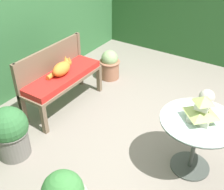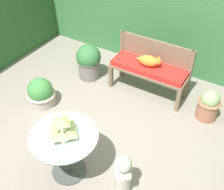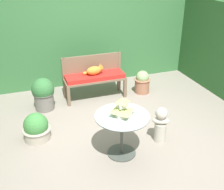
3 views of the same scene
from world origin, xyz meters
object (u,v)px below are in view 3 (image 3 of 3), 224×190
cat (94,70)px  patio_table (122,124)px  garden_bench (95,78)px  potted_plant_path_edge (43,93)px  pagoda_birdhouse (122,108)px  potted_plant_bench_right (142,82)px  garden_bust (161,124)px  potted_plant_hedge_corner (36,128)px

cat → patio_table: cat is taller
garden_bench → potted_plant_path_edge: 1.07m
pagoda_birdhouse → potted_plant_bench_right: (1.17, 1.82, -0.54)m
patio_table → potted_plant_bench_right: 2.18m
cat → pagoda_birdhouse: bearing=-99.3°
pagoda_birdhouse → potted_plant_bench_right: bearing=57.3°
cat → potted_plant_bench_right: (1.02, -0.09, -0.37)m
pagoda_birdhouse → cat: bearing=85.7°
patio_table → garden_bust: 0.73m
potted_plant_bench_right → potted_plant_path_edge: size_ratio=0.78×
cat → pagoda_birdhouse: pagoda_birdhouse is taller
garden_bench → potted_plant_path_edge: potted_plant_path_edge is taller
cat → pagoda_birdhouse: size_ratio=1.48×
garden_bust → potted_plant_hedge_corner: garden_bust is taller
garden_bench → potted_plant_hedge_corner: bearing=-139.3°
pagoda_birdhouse → potted_plant_hedge_corner: size_ratio=0.62×
garden_bust → potted_plant_bench_right: 1.78m
garden_bust → potted_plant_bench_right: (0.48, 1.71, -0.07)m
potted_plant_hedge_corner → garden_bench: bearing=40.7°
potted_plant_hedge_corner → garden_bust: bearing=-20.5°
garden_bust → potted_plant_hedge_corner: size_ratio=1.29×
potted_plant_bench_right → potted_plant_hedge_corner: size_ratio=1.08×
garden_bust → potted_plant_path_edge: (-1.60, 1.65, 0.02)m
cat → potted_plant_path_edge: (-1.05, -0.14, -0.28)m
patio_table → potted_plant_bench_right: patio_table is taller
potted_plant_bench_right → garden_bench: bearing=174.7°
patio_table → garden_bench: bearing=85.5°
garden_bust → potted_plant_hedge_corner: bearing=-175.6°
pagoda_birdhouse → potted_plant_hedge_corner: bearing=145.1°
pagoda_birdhouse → potted_plant_path_edge: bearing=117.1°
garden_bench → garden_bust: 1.89m
pagoda_birdhouse → garden_bust: pagoda_birdhouse is taller
garden_bench → potted_plant_bench_right: (1.02, -0.09, -0.19)m
patio_table → potted_plant_path_edge: (-0.90, 1.77, -0.19)m
patio_table → garden_bust: patio_table is taller
garden_bust → potted_plant_bench_right: bearing=99.3°
patio_table → potted_plant_path_edge: bearing=117.1°
potted_plant_path_edge → potted_plant_hedge_corner: potted_plant_path_edge is taller
patio_table → potted_plant_path_edge: 1.99m
patio_table → potted_plant_hedge_corner: size_ratio=1.70×
pagoda_birdhouse → potted_plant_path_edge: 2.03m
potted_plant_path_edge → potted_plant_bench_right: bearing=1.5°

